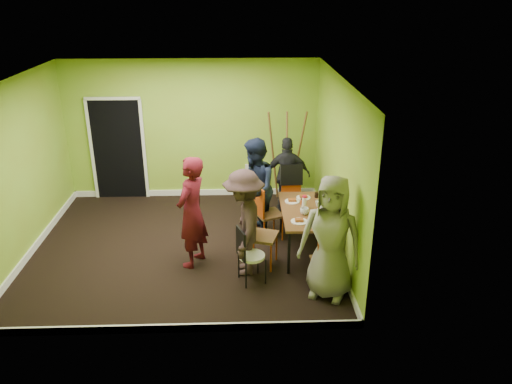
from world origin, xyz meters
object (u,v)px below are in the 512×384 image
Objects in this scene: chair_left_near at (257,229)px; orange_bottle at (301,202)px; person_left_near at (244,223)px; person_back_end at (287,175)px; chair_left_far at (265,210)px; chair_back_end at (292,180)px; thermos at (304,203)px; chair_bentwood at (248,253)px; chair_front_end at (326,258)px; person_left_far at (255,189)px; blue_bottle at (329,213)px; person_standing at (192,212)px; easel at (286,158)px; person_front_end at (331,238)px; dining_table at (310,213)px.

chair_left_near reaches higher than orange_bottle.
chair_left_near is at bearing 141.10° from person_left_near.
person_left_near is 1.12× the size of person_back_end.
chair_left_far is 0.98× the size of chair_back_end.
orange_bottle is at bearing 88.85° from chair_back_end.
thermos is at bearing -82.67° from orange_bottle.
chair_left_far reaches higher than chair_bentwood.
chair_front_end is 10.54× the size of orange_bottle.
blue_bottle is at bearing 47.39° from person_left_far.
blue_bottle is (0.95, -0.77, 0.29)m from chair_left_far.
person_standing is (-0.99, 0.05, 0.28)m from chair_left_near.
thermos is at bearing -86.60° from easel.
thermos is 0.18m from orange_bottle.
easel is 10.44× the size of blue_bottle.
chair_front_end is at bearing -101.50° from blue_bottle.
person_back_end reaches higher than chair_back_end.
blue_bottle is 0.10× the size of person_standing.
chair_back_end reaches higher than blue_bottle.
chair_bentwood is 0.49× the size of person_front_end.
dining_table is 1.49× the size of chair_back_end.
chair_front_end is 1.31m from person_left_near.
orange_bottle is (-0.11, 0.21, 0.10)m from dining_table.
person_front_end reaches higher than blue_bottle.
dining_table is 8.22× the size of blue_bottle.
chair_back_end is at bearing 91.78° from orange_bottle.
chair_bentwood is 0.50× the size of person_left_far.
person_standing reaches higher than thermos.
dining_table is 0.84× the size of person_front_end.
chair_front_end is at bearing 6.07° from chair_left_far.
person_left_near is at bearing 95.58° from person_standing.
person_standing reaches higher than chair_left_near.
chair_back_end is 2.47m from chair_bentwood.
chair_back_end reaches higher than chair_bentwood.
chair_bentwood is at bearing 80.96° from person_standing.
person_left_near is at bearing -108.25° from easel.
person_front_end reaches higher than person_left_far.
person_left_far reaches higher than dining_table.
chair_back_end is (-0.15, 1.42, 0.01)m from dining_table.
chair_left_far is at bearing 147.14° from dining_table.
person_left_near is at bearing -11.84° from person_left_far.
easel is at bearing 95.81° from dining_table.
easel reaches higher than dining_table.
orange_bottle is 1.48m from person_front_end.
orange_bottle is at bearing 145.03° from chair_left_near.
person_left_far is 1.06× the size of person_left_near.
person_back_end is (-0.06, 0.18, 0.03)m from chair_back_end.
blue_bottle is at bearing -55.48° from orange_bottle.
chair_front_end is 0.48× the size of person_front_end.
chair_left_far is at bearing 141.04° from blue_bottle.
chair_front_end is 2.71m from person_back_end.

